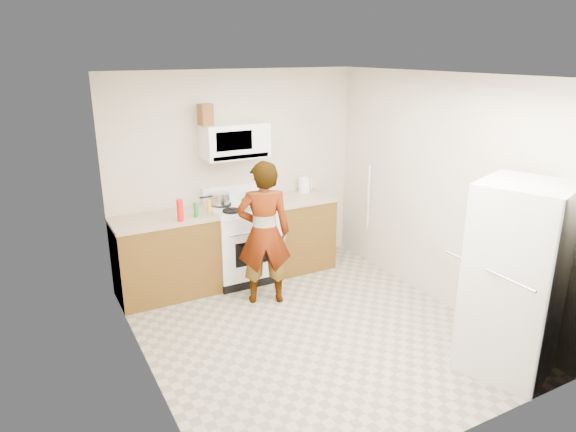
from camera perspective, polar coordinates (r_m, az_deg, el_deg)
floor at (r=5.34m, az=2.51°, el=-12.50°), size 3.60×3.60×0.00m
back_wall at (r=6.38m, az=-5.62°, el=4.67°), size 3.20×0.02×2.50m
right_wall at (r=5.78m, az=16.36°, el=2.63°), size 0.02×3.60×2.50m
cabinet_left at (r=6.03m, az=-13.41°, el=-4.53°), size 1.12×0.62×0.90m
counter_left at (r=5.87m, az=-13.74°, el=-0.31°), size 1.14×0.64×0.03m
cabinet_right at (r=6.63m, az=1.02°, el=-1.93°), size 0.80×0.62×0.90m
counter_right at (r=6.49m, az=1.05°, el=1.95°), size 0.82×0.64×0.03m
gas_range at (r=6.29m, az=-5.15°, el=-2.79°), size 0.76×0.65×1.13m
microwave at (r=6.09m, az=-5.96°, el=8.34°), size 0.76×0.38×0.40m
person at (r=5.59m, az=-2.70°, el=-1.92°), size 0.69×0.57×1.62m
fridge at (r=4.79m, az=23.93°, el=-6.50°), size 0.90×0.90×1.70m
kettle at (r=6.70m, az=1.82°, el=3.44°), size 0.17×0.17×0.18m
jug at (r=5.90m, az=-9.17°, el=11.06°), size 0.16×0.16×0.24m
saucepan at (r=6.18m, az=-7.57°, el=1.94°), size 0.25×0.25×0.13m
tray at (r=6.02m, az=-4.08°, el=1.00°), size 0.25×0.17×0.05m
bottle_spray at (r=5.66m, az=-11.90°, el=0.61°), size 0.08×0.08×0.24m
bottle_hot_sauce at (r=5.90m, az=-8.76°, el=1.04°), size 0.06×0.06×0.15m
bottle_green_cap at (r=5.78m, az=-10.19°, el=0.68°), size 0.06×0.06×0.17m
pot_lid at (r=5.82m, az=-8.40°, el=0.10°), size 0.24×0.24×0.01m
broom at (r=6.80m, az=8.88°, el=0.38°), size 0.21×0.23×1.34m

